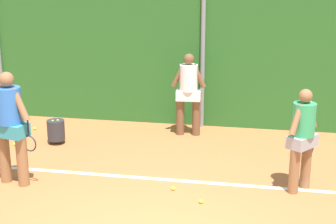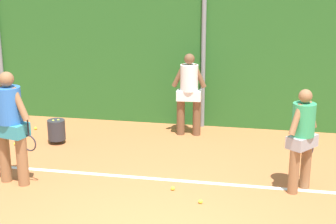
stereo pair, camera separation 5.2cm
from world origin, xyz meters
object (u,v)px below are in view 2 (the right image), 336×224
at_px(tennis_ball_6, 36,128).
at_px(tennis_ball_1, 173,188).
at_px(player_midcourt, 303,135).
at_px(tennis_ball_0, 200,202).
at_px(tennis_ball_8, 15,144).
at_px(ball_hopper, 56,130).
at_px(player_backcourt_far, 189,90).
at_px(player_foreground_near, 10,122).

bearing_deg(tennis_ball_6, tennis_ball_1, -35.48).
height_order(tennis_ball_1, tennis_ball_6, same).
relative_size(player_midcourt, tennis_ball_0, 25.86).
xyz_separation_m(tennis_ball_1, tennis_ball_8, (-3.58, 1.53, 0.00)).
bearing_deg(tennis_ball_8, tennis_ball_6, 92.74).
xyz_separation_m(tennis_ball_0, tennis_ball_8, (-4.10, 1.93, 0.00)).
xyz_separation_m(ball_hopper, tennis_ball_8, (-0.79, -0.30, -0.26)).
relative_size(tennis_ball_0, tennis_ball_1, 1.00).
xyz_separation_m(player_backcourt_far, tennis_ball_8, (-3.39, -1.38, -0.97)).
relative_size(ball_hopper, tennis_ball_6, 7.78).
relative_size(player_midcourt, ball_hopper, 3.33).
relative_size(player_midcourt, tennis_ball_6, 25.86).
xyz_separation_m(ball_hopper, tennis_ball_0, (3.31, -2.23, -0.26)).
bearing_deg(player_backcourt_far, tennis_ball_0, -82.00).
height_order(tennis_ball_0, tennis_ball_1, same).
height_order(ball_hopper, tennis_ball_1, ball_hopper).
xyz_separation_m(player_backcourt_far, tennis_ball_0, (0.70, -3.31, -0.97)).
bearing_deg(tennis_ball_0, tennis_ball_1, 142.33).
xyz_separation_m(player_foreground_near, tennis_ball_6, (-0.95, 2.81, -1.05)).
height_order(player_midcourt, tennis_ball_0, player_midcourt).
height_order(player_midcourt, tennis_ball_6, player_midcourt).
bearing_deg(tennis_ball_1, tennis_ball_8, 156.82).
distance_m(tennis_ball_1, tennis_ball_6, 4.46).
distance_m(player_foreground_near, ball_hopper, 2.20).
height_order(player_midcourt, tennis_ball_8, player_midcourt).
distance_m(player_backcourt_far, tennis_ball_8, 3.79).
height_order(ball_hopper, tennis_ball_6, ball_hopper).
relative_size(ball_hopper, tennis_ball_8, 7.78).
bearing_deg(player_foreground_near, tennis_ball_0, 10.83).
relative_size(tennis_ball_1, tennis_ball_8, 1.00).
height_order(player_foreground_near, player_backcourt_far, player_foreground_near).
bearing_deg(tennis_ball_1, tennis_ball_0, -37.67).
xyz_separation_m(tennis_ball_1, tennis_ball_6, (-3.64, 2.59, 0.00)).
xyz_separation_m(ball_hopper, tennis_ball_6, (-0.84, 0.76, -0.26)).
distance_m(player_backcourt_far, tennis_ball_6, 3.59).
bearing_deg(player_backcourt_far, tennis_ball_8, -161.92).
bearing_deg(tennis_ball_8, player_foreground_near, -62.80).
height_order(player_midcourt, ball_hopper, player_midcourt).
height_order(player_backcourt_far, ball_hopper, player_backcourt_far).
bearing_deg(tennis_ball_1, tennis_ball_6, 144.52).
relative_size(player_backcourt_far, tennis_ball_0, 27.10).
distance_m(player_backcourt_far, tennis_ball_1, 3.08).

